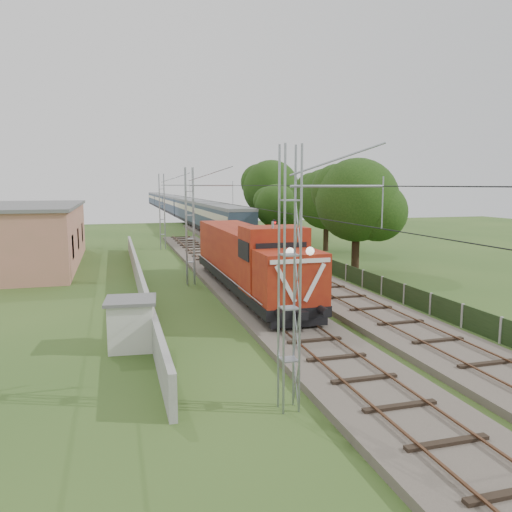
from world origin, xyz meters
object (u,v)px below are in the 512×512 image
object	(u,v)px
locomotive	(249,258)
relay_hut	(131,323)
signal_post	(274,239)
coach_rake	(175,204)

from	to	relation	value
locomotive	relay_hut	bearing A→B (deg)	-130.99
signal_post	relay_hut	bearing A→B (deg)	-129.71
locomotive	relay_hut	world-z (taller)	locomotive
coach_rake	relay_hut	size ratio (longest dim) A/B	53.52
signal_post	relay_hut	size ratio (longest dim) A/B	1.97
relay_hut	signal_post	bearing A→B (deg)	50.29
coach_rake	relay_hut	world-z (taller)	coach_rake
signal_post	relay_hut	world-z (taller)	signal_post
locomotive	signal_post	bearing A→B (deg)	53.25
coach_rake	signal_post	bearing A→B (deg)	-91.55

